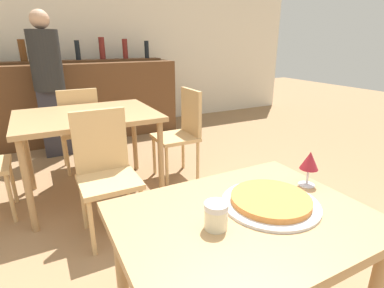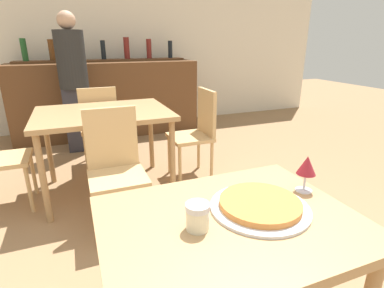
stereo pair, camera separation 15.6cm
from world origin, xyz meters
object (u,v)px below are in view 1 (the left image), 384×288
Objects in this scene: person_standing at (49,81)px; pizza_tray at (270,201)px; chair_far_side_front at (105,166)px; chair_far_side_back at (80,125)px; chair_far_side_right at (182,128)px; wine_glass at (310,162)px; cheese_shaker at (216,215)px.

pizza_tray is at bearing -79.38° from person_standing.
person_standing reaches higher than chair_far_side_front.
pizza_tray is at bearing -72.68° from chair_far_side_front.
chair_far_side_front is at bearing -83.99° from person_standing.
chair_far_side_back is at bearing -73.54° from person_standing.
wine_glass reaches higher than chair_far_side_right.
person_standing is at bearing 105.39° from wine_glass.
chair_far_side_front is at bearing 107.32° from pizza_tray.
pizza_tray is at bearing -15.55° from chair_far_side_right.
cheese_shaker is at bearing -170.85° from wine_glass.
wine_glass is at bearing -61.44° from chair_far_side_front.
chair_far_side_right is at bearing 146.14° from chair_far_side_back.
chair_far_side_back is 2.51m from pizza_tray.
wine_glass reaches higher than pizza_tray.
chair_far_side_front is 1.00× the size of chair_far_side_right.
pizza_tray is (0.39, -1.25, 0.25)m from chair_far_side_front.
person_standing reaches higher than pizza_tray.
chair_far_side_back and chair_far_side_right have the same top height.
chair_far_side_front is 5.69× the size of wine_glass.
wine_glass is (0.26, 0.06, 0.10)m from pizza_tray.
cheese_shaker is 3.18m from person_standing.
person_standing reaches higher than cheese_shaker.
chair_far_side_back is 2.52m from wine_glass.
chair_far_side_front is at bearing 118.56° from wine_glass.
chair_far_side_right is at bearing 74.45° from pizza_tray.
wine_glass is (-0.26, -1.80, 0.35)m from chair_far_side_right.
person_standing is at bearing -73.54° from chair_far_side_back.
chair_far_side_right reaches higher than pizza_tray.
pizza_tray is at bearing -167.90° from wine_glass.
chair_far_side_front is 1.40m from wine_glass.
chair_far_side_back reaches higher than cheese_shaker.
wine_glass is (0.65, -1.19, 0.35)m from chair_far_side_front.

